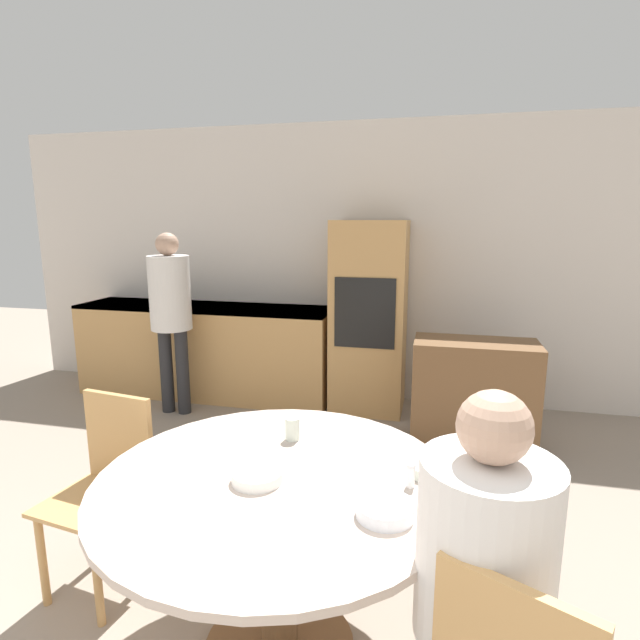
{
  "coord_description": "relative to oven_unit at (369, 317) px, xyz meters",
  "views": [
    {
      "loc": [
        0.73,
        -0.1,
        1.71
      ],
      "look_at": [
        0.05,
        2.76,
        1.12
      ],
      "focal_mm": 28.0,
      "sensor_mm": 36.0,
      "label": 1
    }
  ],
  "objects": [
    {
      "name": "wall_back",
      "position": [
        -0.14,
        0.34,
        0.44
      ],
      "size": [
        7.15,
        0.05,
        2.6
      ],
      "color": "silver",
      "rests_on": "ground_plane"
    },
    {
      "name": "kitchen_counter",
      "position": [
        -1.62,
        -0.01,
        -0.39
      ],
      "size": [
        2.51,
        0.6,
        0.9
      ],
      "color": "tan",
      "rests_on": "ground_plane"
    },
    {
      "name": "oven_unit",
      "position": [
        0.0,
        0.0,
        0.0
      ],
      "size": [
        0.64,
        0.59,
        1.71
      ],
      "color": "tan",
      "rests_on": "ground_plane"
    },
    {
      "name": "sideboard",
      "position": [
        0.89,
        -0.6,
        -0.45
      ],
      "size": [
        0.91,
        0.45,
        0.82
      ],
      "color": "brown",
      "rests_on": "ground_plane"
    },
    {
      "name": "dining_table",
      "position": [
        0.03,
        -2.77,
        -0.3
      ],
      "size": [
        1.35,
        1.35,
        0.77
      ],
      "color": "brown",
      "rests_on": "ground_plane"
    },
    {
      "name": "chair_far_left",
      "position": [
        -0.88,
        -2.54,
        -0.34
      ],
      "size": [
        0.45,
        0.45,
        0.91
      ],
      "rotation": [
        0.0,
        0.0,
        6.14
      ],
      "color": "tan",
      "rests_on": "ground_plane"
    },
    {
      "name": "person_seated",
      "position": [
        0.75,
        -3.14,
        -0.12
      ],
      "size": [
        0.37,
        0.45,
        1.28
      ],
      "color": "#262628",
      "rests_on": "ground_plane"
    },
    {
      "name": "person_standing",
      "position": [
        -1.67,
        -0.52,
        0.13
      ],
      "size": [
        0.35,
        0.35,
        1.61
      ],
      "color": "#262628",
      "rests_on": "ground_plane"
    },
    {
      "name": "cup",
      "position": [
        0.0,
        -2.44,
        -0.04
      ],
      "size": [
        0.06,
        0.06,
        0.1
      ],
      "color": "silver",
      "rests_on": "dining_table"
    },
    {
      "name": "bowl_near",
      "position": [
        0.58,
        -2.64,
        -0.06
      ],
      "size": [
        0.12,
        0.12,
        0.04
      ],
      "color": "silver",
      "rests_on": "dining_table"
    },
    {
      "name": "bowl_centre",
      "position": [
        -0.02,
        -2.82,
        -0.07
      ],
      "size": [
        0.19,
        0.19,
        0.04
      ],
      "color": "white",
      "rests_on": "dining_table"
    },
    {
      "name": "bowl_far",
      "position": [
        0.46,
        -2.93,
        -0.06
      ],
      "size": [
        0.19,
        0.19,
        0.05
      ],
      "color": "silver",
      "rests_on": "dining_table"
    },
    {
      "name": "salt_shaker",
      "position": [
        0.53,
        -2.72,
        -0.04
      ],
      "size": [
        0.03,
        0.03,
        0.09
      ],
      "color": "white",
      "rests_on": "dining_table"
    }
  ]
}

